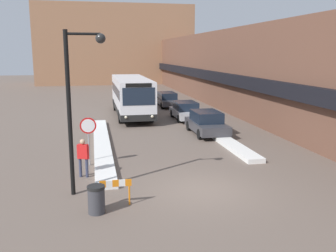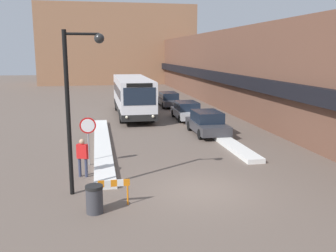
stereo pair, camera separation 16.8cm
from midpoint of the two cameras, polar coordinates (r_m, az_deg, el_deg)
The scene contains 14 objects.
ground_plane at distance 14.78m, azimuth 5.25°, elevation -9.72°, with size 160.00×160.00×0.00m, color #66564C.
building_row_right at distance 39.78m, azimuth 9.66°, elevation 8.65°, with size 5.50×60.00×7.28m.
building_backdrop_far at distance 66.11m, azimuth -7.65°, elevation 12.15°, with size 26.00×8.00×13.05m.
snow_bank_left at distance 21.73m, azimuth -9.77°, elevation -2.69°, with size 0.90×14.23×0.24m.
snow_bank_right at distance 23.45m, azimuth 8.08°, elevation -1.61°, with size 0.90×11.12×0.24m.
city_bus at distance 31.51m, azimuth -5.27°, elevation 4.68°, with size 2.64×10.58×3.19m.
parked_car_front at distance 24.49m, azimuth 6.18°, elevation 0.49°, with size 1.92×4.37×1.50m.
parked_car_middle at distance 29.79m, azimuth 3.06°, elevation 2.35°, with size 1.88×4.25×1.41m.
parked_car_back at distance 37.13m, azimuth 0.25°, elevation 4.09°, with size 1.81×4.73×1.38m.
stop_sign at distance 17.82m, azimuth -11.83°, elevation -0.71°, with size 0.76×0.08×2.30m.
street_lamp at distance 13.89m, azimuth -13.56°, elevation 4.70°, with size 1.46×0.36×6.04m.
pedestrian at distance 16.33m, azimuth -12.62°, elevation -4.21°, with size 0.51×0.35×1.67m.
trash_bin at distance 12.83m, azimuth -10.77°, elevation -10.89°, with size 0.59×0.59×0.95m.
construction_barricade at distance 13.22m, azimuth -7.87°, elevation -9.25°, with size 1.10×0.06×0.94m.
Camera 2 is at (-3.82, -13.27, 5.25)m, focal length 40.00 mm.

